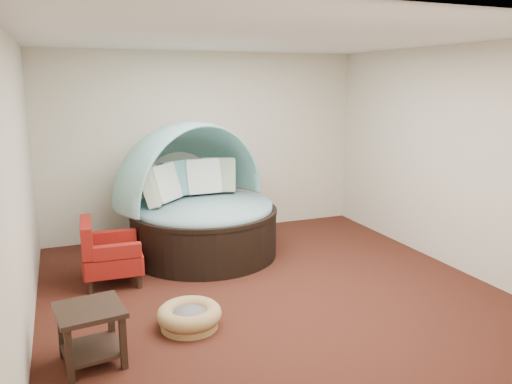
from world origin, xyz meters
name	(u,v)px	position (x,y,z in m)	size (l,w,h in m)	color
floor	(268,288)	(0.00, 0.00, 0.00)	(5.00, 5.00, 0.00)	#491D14
wall_back	(206,144)	(0.00, 2.50, 1.40)	(5.00, 5.00, 0.00)	beige
wall_front	(419,232)	(0.00, -2.50, 1.40)	(5.00, 5.00, 0.00)	beige
wall_left	(19,187)	(-2.50, 0.00, 1.40)	(5.00, 5.00, 0.00)	beige
wall_right	(448,157)	(2.50, 0.00, 1.40)	(5.00, 5.00, 0.00)	beige
ceiling	(269,37)	(0.00, 0.00, 2.80)	(5.00, 5.00, 0.00)	white
canopy_daybed	(198,194)	(-0.41, 1.51, 0.85)	(2.66, 2.63, 1.83)	black
pet_basket	(189,316)	(-1.08, -0.58, 0.11)	(0.66, 0.66, 0.22)	#9A7546
red_armchair	(108,254)	(-1.70, 0.85, 0.36)	(0.70, 0.71, 0.79)	black
side_table	(91,327)	(-2.00, -0.90, 0.33)	(0.59, 0.59, 0.51)	black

